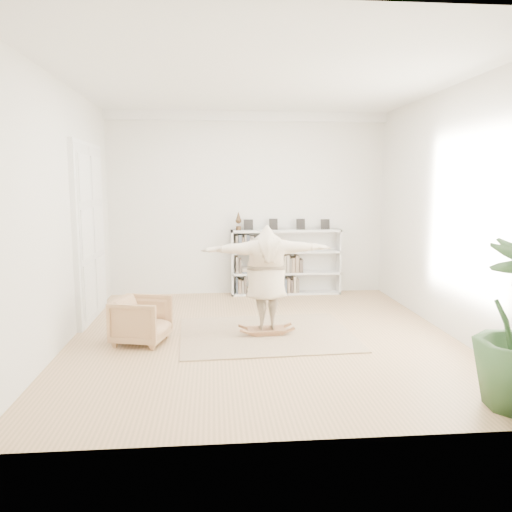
{
  "coord_description": "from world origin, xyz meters",
  "views": [
    {
      "loc": [
        -0.71,
        -6.99,
        2.2
      ],
      "look_at": [
        -0.06,
        0.4,
        1.13
      ],
      "focal_mm": 35.0,
      "sensor_mm": 36.0,
      "label": 1
    }
  ],
  "objects": [
    {
      "name": "rug",
      "position": [
        0.06,
        0.08,
        0.01
      ],
      "size": [
        2.59,
        2.12,
        0.02
      ],
      "primitive_type": "cube",
      "rotation": [
        0.0,
        0.0,
        0.05
      ],
      "color": "tan",
      "rests_on": "floor"
    },
    {
      "name": "rocker_board",
      "position": [
        0.06,
        0.08,
        0.07
      ],
      "size": [
        0.56,
        0.35,
        0.12
      ],
      "rotation": [
        0.0,
        0.0,
        0.05
      ],
      "color": "#96673C",
      "rests_on": "rug"
    },
    {
      "name": "armchair",
      "position": [
        -1.71,
        -0.14,
        0.32
      ],
      "size": [
        0.86,
        0.85,
        0.64
      ],
      "primitive_type": "imported",
      "rotation": [
        0.0,
        0.0,
        1.31
      ],
      "color": "tan",
      "rests_on": "floor"
    },
    {
      "name": "bookshelf",
      "position": [
        0.74,
        2.82,
        0.64
      ],
      "size": [
        2.2,
        0.35,
        1.64
      ],
      "color": "silver",
      "rests_on": "floor"
    },
    {
      "name": "room_shell",
      "position": [
        0.0,
        2.94,
        3.51
      ],
      "size": [
        6.0,
        6.0,
        6.0
      ],
      "color": "silver",
      "rests_on": "floor"
    },
    {
      "name": "person",
      "position": [
        0.06,
        0.08,
        0.9
      ],
      "size": [
        1.9,
        0.6,
        1.53
      ],
      "primitive_type": "imported",
      "rotation": [
        0.0,
        0.0,
        3.19
      ],
      "color": "beige",
      "rests_on": "rocker_board"
    },
    {
      "name": "floor",
      "position": [
        0.0,
        0.0,
        0.0
      ],
      "size": [
        6.0,
        6.0,
        0.0
      ],
      "primitive_type": "plane",
      "color": "#9D7D51",
      "rests_on": "ground"
    },
    {
      "name": "doors",
      "position": [
        -2.7,
        1.3,
        1.4
      ],
      "size": [
        0.09,
        1.78,
        2.92
      ],
      "color": "white",
      "rests_on": "floor"
    }
  ]
}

